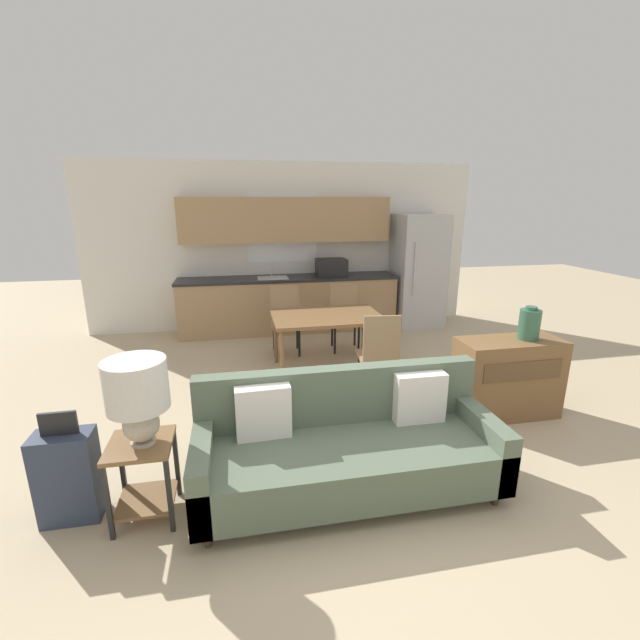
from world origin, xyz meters
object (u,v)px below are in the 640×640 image
(table_lamp, at_px, (137,393))
(credenza, at_px, (507,377))
(couch, at_px, (346,446))
(dining_chair_far_right, at_px, (345,314))
(suitcase, at_px, (68,476))
(side_table, at_px, (143,468))
(vase, at_px, (529,324))
(dining_chair_far_left, at_px, (285,317))
(dining_chair_near_right, at_px, (379,351))
(refrigerator, at_px, (418,271))
(dining_table, at_px, (327,320))

(table_lamp, xyz_separation_m, credenza, (3.26, 0.85, -0.53))
(couch, xyz_separation_m, dining_chair_far_right, (0.77, 3.07, 0.17))
(couch, height_order, suitcase, couch)
(side_table, height_order, suitcase, suitcase)
(side_table, bearing_deg, suitcase, 170.87)
(vase, relative_size, dining_chair_far_left, 0.35)
(dining_chair_far_left, bearing_deg, suitcase, -117.66)
(couch, distance_m, suitcase, 1.92)
(couch, distance_m, vase, 2.27)
(credenza, height_order, dining_chair_near_right, dining_chair_near_right)
(refrigerator, relative_size, vase, 5.75)
(side_table, xyz_separation_m, vase, (3.46, 0.84, 0.57))
(side_table, distance_m, dining_chair_far_left, 3.41)
(suitcase, bearing_deg, couch, -0.95)
(vase, distance_m, dining_chair_far_right, 2.64)
(dining_table, bearing_deg, dining_chair_far_left, 117.43)
(dining_table, bearing_deg, side_table, -127.11)
(dining_table, height_order, side_table, dining_table)
(table_lamp, xyz_separation_m, suitcase, (-0.52, 0.08, -0.60))
(refrigerator, bearing_deg, couch, -119.62)
(dining_chair_far_left, bearing_deg, refrigerator, 24.83)
(dining_table, height_order, suitcase, suitcase)
(dining_table, xyz_separation_m, dining_chair_near_right, (0.42, -0.79, -0.16))
(side_table, height_order, dining_chair_near_right, dining_chair_near_right)
(dining_table, distance_m, dining_chair_near_right, 0.90)
(dining_chair_far_right, distance_m, dining_chair_near_right, 1.58)
(refrigerator, xyz_separation_m, dining_chair_far_right, (-1.52, -0.96, -0.43))
(dining_chair_near_right, bearing_deg, dining_chair_far_right, -84.45)
(refrigerator, bearing_deg, side_table, -132.34)
(dining_table, bearing_deg, dining_chair_near_right, -61.95)
(vase, xyz_separation_m, suitcase, (-3.95, -0.76, -0.62))
(couch, bearing_deg, table_lamp, -177.86)
(couch, relative_size, dining_chair_near_right, 2.34)
(vase, bearing_deg, dining_chair_near_right, 151.73)
(vase, bearing_deg, dining_chair_far_left, 132.86)
(dining_table, distance_m, table_lamp, 2.91)
(couch, bearing_deg, dining_chair_near_right, 63.23)
(side_table, height_order, table_lamp, table_lamp)
(credenza, distance_m, dining_chair_near_right, 1.32)
(credenza, bearing_deg, table_lamp, -165.43)
(dining_chair_far_left, xyz_separation_m, suitcase, (-1.83, -3.05, -0.18))
(couch, relative_size, table_lamp, 3.80)
(dining_table, height_order, table_lamp, table_lamp)
(dining_table, relative_size, couch, 0.61)
(dining_table, bearing_deg, table_lamp, -126.67)
(table_lamp, relative_size, dining_chair_far_right, 0.62)
(couch, height_order, dining_chair_near_right, dining_chair_near_right)
(credenza, relative_size, suitcase, 1.28)
(dining_table, xyz_separation_m, dining_chair_far_left, (-0.42, 0.81, -0.16))
(refrigerator, height_order, suitcase, refrigerator)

